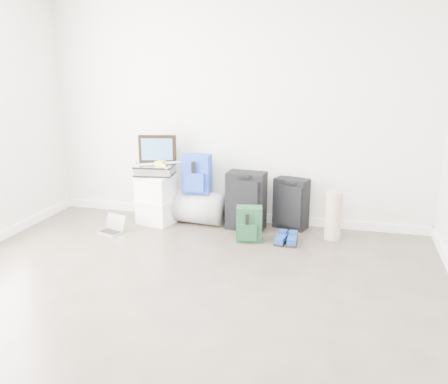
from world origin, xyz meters
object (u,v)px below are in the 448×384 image
(duffel_bag, at_px, (198,207))
(large_suitcase, at_px, (246,201))
(carry_on, at_px, (291,204))
(briefcase, at_px, (155,170))
(laptop, at_px, (112,228))
(boxes_stack, at_px, (156,199))

(duffel_bag, distance_m, large_suitcase, 0.61)
(large_suitcase, xyz_separation_m, carry_on, (0.49, 0.16, -0.04))
(duffel_bag, distance_m, carry_on, 1.09)
(duffel_bag, xyz_separation_m, large_suitcase, (0.59, -0.06, 0.14))
(briefcase, bearing_deg, large_suitcase, -3.35)
(duffel_bag, xyz_separation_m, carry_on, (1.08, 0.10, 0.10))
(carry_on, distance_m, laptop, 2.03)
(boxes_stack, bearing_deg, carry_on, 21.63)
(duffel_bag, relative_size, large_suitcase, 0.93)
(briefcase, height_order, carry_on, briefcase)
(carry_on, xyz_separation_m, laptop, (-1.91, -0.64, -0.24))
(large_suitcase, height_order, carry_on, large_suitcase)
(laptop, bearing_deg, duffel_bag, 51.84)
(duffel_bag, bearing_deg, carry_on, 11.84)
(briefcase, xyz_separation_m, carry_on, (1.55, 0.23, -0.35))
(large_suitcase, height_order, laptop, large_suitcase)
(duffel_bag, distance_m, laptop, 1.01)
(large_suitcase, distance_m, carry_on, 0.52)
(duffel_bag, bearing_deg, boxes_stack, -157.67)
(large_suitcase, relative_size, laptop, 2.09)
(large_suitcase, relative_size, carry_on, 1.14)
(duffel_bag, height_order, laptop, duffel_bag)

